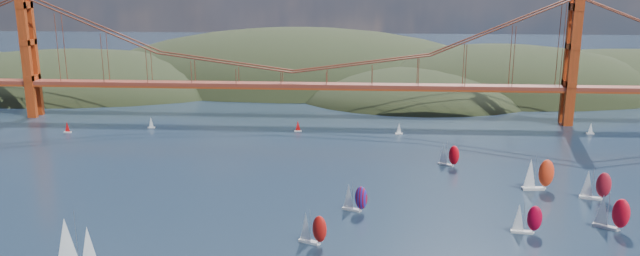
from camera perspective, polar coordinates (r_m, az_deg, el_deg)
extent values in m
ellipsoid|color=black|center=(398.65, -21.55, 2.06)|extent=(240.00, 140.00, 64.00)
ellipsoid|color=black|center=(402.80, -1.99, 2.34)|extent=(300.00, 180.00, 96.00)
ellipsoid|color=black|center=(379.20, 15.89, 1.61)|extent=(220.00, 140.00, 76.00)
ellipsoid|color=black|center=(341.65, 8.74, 1.51)|extent=(140.00, 110.00, 48.00)
cube|color=maroon|center=(278.38, -2.47, 3.96)|extent=(440.00, 7.00, 1.60)
cube|color=maroon|center=(278.59, -2.47, 3.71)|extent=(440.00, 7.00, 0.80)
cube|color=maroon|center=(313.32, -25.00, 5.92)|extent=(4.00, 8.50, 55.00)
cube|color=maroon|center=(289.26, 21.98, 5.64)|extent=(4.00, 8.50, 55.00)
cylinder|color=#99999E|center=(148.65, -21.38, -9.44)|extent=(0.14, 0.14, 13.22)
cone|color=white|center=(149.06, -22.17, -9.72)|extent=(6.70, 6.70, 11.63)
cone|color=white|center=(149.28, -20.42, -10.08)|extent=(4.79, 4.79, 9.25)
cube|color=white|center=(155.45, -1.00, -10.34)|extent=(5.48, 3.67, 0.64)
cylinder|color=#99999E|center=(153.59, -0.92, -8.89)|extent=(0.08, 0.08, 8.04)
cone|color=white|center=(154.32, -1.32, -8.94)|extent=(4.00, 4.00, 7.07)
ellipsoid|color=red|center=(152.52, -0.04, -9.22)|extent=(4.40, 3.75, 6.75)
cube|color=silver|center=(168.92, 17.94, -9.02)|extent=(5.43, 2.11, 0.63)
cylinder|color=#99999E|center=(167.38, 18.14, -7.66)|extent=(0.08, 0.08, 7.94)
cone|color=white|center=(167.36, 17.71, -7.78)|extent=(3.30, 3.30, 6.98)
ellipsoid|color=#B40221|center=(167.91, 19.03, -7.81)|extent=(3.96, 2.76, 6.67)
cube|color=silver|center=(179.75, 24.61, -8.21)|extent=(6.07, 4.92, 0.74)
cylinder|color=#99999E|center=(177.97, 24.87, -6.73)|extent=(0.09, 0.09, 9.26)
cone|color=white|center=(178.41, 24.41, -6.79)|extent=(4.81, 4.81, 8.15)
ellipsoid|color=red|center=(177.55, 25.82, -7.04)|extent=(5.10, 4.69, 7.78)
cube|color=silver|center=(202.04, 18.89, -5.26)|extent=(6.88, 2.47, 0.81)
cylinder|color=#99999E|center=(200.50, 19.10, -3.78)|extent=(0.10, 0.10, 10.11)
cone|color=white|center=(200.12, 18.67, -3.93)|extent=(4.09, 4.09, 8.89)
ellipsoid|color=red|center=(201.83, 19.99, -3.89)|extent=(4.96, 3.37, 8.49)
cube|color=white|center=(200.28, 23.45, -5.86)|extent=(6.15, 3.44, 0.71)
cylinder|color=#99999E|center=(198.81, 23.67, -4.56)|extent=(0.09, 0.09, 8.89)
cone|color=white|center=(198.89, 23.27, -4.65)|extent=(4.20, 4.20, 7.82)
ellipsoid|color=#AE1522|center=(199.10, 24.51, -4.76)|extent=(4.76, 3.78, 7.47)
cube|color=silver|center=(219.14, 11.40, -3.30)|extent=(5.26, 3.98, 0.63)
cylinder|color=#99999E|center=(217.83, 11.52, -2.24)|extent=(0.08, 0.08, 7.88)
cone|color=white|center=(218.40, 11.22, -2.29)|extent=(4.04, 4.04, 6.94)
ellipsoid|color=red|center=(216.97, 12.15, -2.45)|extent=(4.34, 3.88, 6.62)
cube|color=silver|center=(175.61, 2.89, -7.43)|extent=(5.37, 3.46, 0.63)
cylinder|color=#99999E|center=(174.01, 2.99, -6.14)|extent=(0.08, 0.08, 7.84)
cone|color=white|center=(174.62, 2.63, -6.20)|extent=(3.86, 3.86, 6.90)
ellipsoid|color=#AA0B17|center=(173.14, 3.78, -6.40)|extent=(4.28, 3.59, 6.59)
cube|color=silver|center=(279.04, -22.07, -0.35)|extent=(3.00, 1.00, 0.50)
cone|color=red|center=(278.51, -22.11, 0.12)|extent=(2.00, 2.00, 4.20)
cube|color=silver|center=(276.05, -15.16, 0.05)|extent=(3.00, 1.00, 0.50)
cone|color=white|center=(275.52, -15.19, 0.53)|extent=(2.00, 2.00, 4.20)
cube|color=silver|center=(279.42, 23.47, -0.47)|extent=(3.00, 1.00, 0.50)
cone|color=white|center=(278.89, 23.51, 0.00)|extent=(2.00, 2.00, 4.20)
cube|color=silver|center=(258.16, 7.22, -0.52)|extent=(3.00, 1.00, 0.50)
cone|color=white|center=(257.59, 7.24, -0.01)|extent=(2.00, 2.00, 4.20)
cube|color=silver|center=(260.63, -2.03, -0.27)|extent=(3.00, 1.00, 0.50)
cone|color=red|center=(260.07, -2.03, 0.23)|extent=(2.00, 2.00, 4.20)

